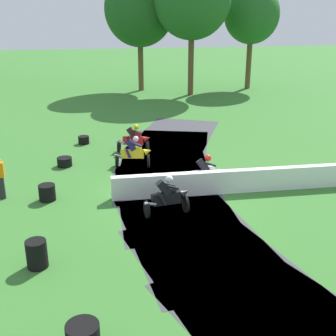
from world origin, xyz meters
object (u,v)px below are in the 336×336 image
object	(u,v)px
motorcycle_chase_yellow	(134,152)
tire_stack_near	(84,140)
tire_stack_mid_a	(65,162)
motorcycle_lead_red	(135,139)
tire_stack_far	(37,254)
tire_stack_mid_b	(47,193)
motorcycle_fourth_black	(168,196)
motorcycle_trailing_white	(207,173)
track_marshal	(0,178)

from	to	relation	value
motorcycle_chase_yellow	tire_stack_near	world-z (taller)	motorcycle_chase_yellow
motorcycle_chase_yellow	tire_stack_mid_a	xyz separation A→B (m)	(-3.09, 0.51, -0.45)
motorcycle_lead_red	tire_stack_far	xyz separation A→B (m)	(-3.59, -9.63, -0.26)
tire_stack_mid_a	tire_stack_mid_b	xyz separation A→B (m)	(-0.43, -3.64, 0.10)
motorcycle_fourth_black	tire_stack_near	size ratio (longest dim) A/B	2.98
motorcycle_chase_yellow	motorcycle_lead_red	bearing A→B (deg)	84.23
motorcycle_lead_red	motorcycle_trailing_white	distance (m)	5.53
tire_stack_near	track_marshal	world-z (taller)	track_marshal
motorcycle_fourth_black	tire_stack_far	world-z (taller)	motorcycle_fourth_black
motorcycle_fourth_black	motorcycle_lead_red	bearing A→B (deg)	94.06
motorcycle_lead_red	motorcycle_fourth_black	xyz separation A→B (m)	(0.49, -6.97, 0.00)
tire_stack_near	track_marshal	size ratio (longest dim) A/B	0.34
tire_stack_mid_b	tire_stack_near	bearing A→B (deg)	80.02
motorcycle_lead_red	motorcycle_fourth_black	distance (m)	6.99
motorcycle_fourth_black	tire_stack_near	world-z (taller)	motorcycle_fourth_black
tire_stack_mid_b	motorcycle_trailing_white	bearing A→B (deg)	1.18
motorcycle_fourth_black	track_marshal	world-z (taller)	track_marshal
motorcycle_fourth_black	tire_stack_mid_b	world-z (taller)	motorcycle_fourth_black
motorcycle_lead_red	motorcycle_chase_yellow	size ratio (longest dim) A/B	1.00
motorcycle_lead_red	tire_stack_near	world-z (taller)	motorcycle_lead_red
motorcycle_lead_red	motorcycle_trailing_white	size ratio (longest dim) A/B	1.01
tire_stack_near	tire_stack_mid_b	xyz separation A→B (m)	(-1.22, -6.94, 0.10)
motorcycle_chase_yellow	tire_stack_mid_a	size ratio (longest dim) A/B	2.60
tire_stack_far	track_marshal	size ratio (longest dim) A/B	0.49
motorcycle_chase_yellow	tire_stack_near	size ratio (longest dim) A/B	3.06
tire_stack_far	tire_stack_near	bearing A→B (deg)	84.58
motorcycle_fourth_black	tire_stack_mid_a	world-z (taller)	motorcycle_fourth_black
tire_stack_mid_a	tire_stack_mid_b	bearing A→B (deg)	-96.68
tire_stack_far	track_marshal	bearing A→B (deg)	110.07
motorcycle_lead_red	tire_stack_far	world-z (taller)	motorcycle_lead_red
motorcycle_trailing_white	motorcycle_fourth_black	world-z (taller)	motorcycle_fourth_black
motorcycle_lead_red	motorcycle_fourth_black	world-z (taller)	motorcycle_fourth_black
motorcycle_lead_red	track_marshal	bearing A→B (deg)	-138.93
tire_stack_mid_b	track_marshal	xyz separation A→B (m)	(-1.67, 0.43, 0.52)
motorcycle_chase_yellow	motorcycle_trailing_white	xyz separation A→B (m)	(2.56, -3.00, -0.02)
motorcycle_chase_yellow	motorcycle_fourth_black	bearing A→B (deg)	-82.03
track_marshal	tire_stack_mid_a	bearing A→B (deg)	56.89
motorcycle_trailing_white	track_marshal	xyz separation A→B (m)	(-7.75, 0.30, 0.19)
motorcycle_chase_yellow	tire_stack_far	size ratio (longest dim) A/B	2.14
tire_stack_near	track_marshal	distance (m)	7.15
motorcycle_chase_yellow	track_marshal	distance (m)	5.85
motorcycle_lead_red	tire_stack_mid_a	xyz separation A→B (m)	(-3.30, -1.49, -0.46)
motorcycle_fourth_black	track_marshal	xyz separation A→B (m)	(-5.89, 2.27, 0.16)
motorcycle_fourth_black	tire_stack_mid_b	bearing A→B (deg)	156.35
motorcycle_chase_yellow	track_marshal	world-z (taller)	track_marshal
track_marshal	tire_stack_near	bearing A→B (deg)	66.08
tire_stack_near	tire_stack_mid_a	distance (m)	3.40
tire_stack_mid_b	tire_stack_far	size ratio (longest dim) A/B	0.76
tire_stack_near	motorcycle_lead_red	bearing A→B (deg)	-36.01
tire_stack_near	tire_stack_far	world-z (taller)	tire_stack_far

